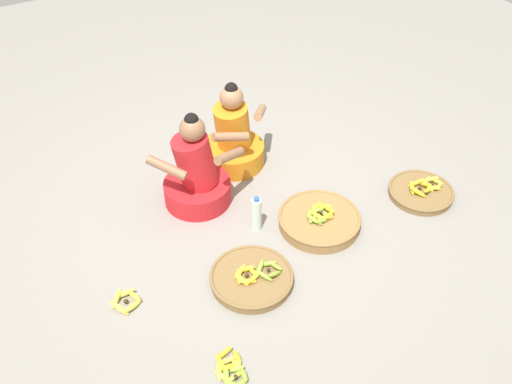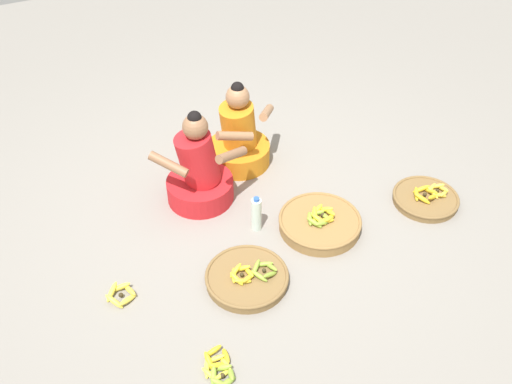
# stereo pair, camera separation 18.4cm
# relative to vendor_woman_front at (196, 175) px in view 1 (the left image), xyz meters

# --- Properties ---
(ground_plane) EXTENTS (10.00, 10.00, 0.00)m
(ground_plane) POSITION_rel_vendor_woman_front_xyz_m (0.24, -0.30, -0.26)
(ground_plane) COLOR gray
(vendor_woman_front) EXTENTS (0.73, 0.53, 0.80)m
(vendor_woman_front) POSITION_rel_vendor_woman_front_xyz_m (0.00, 0.00, 0.00)
(vendor_woman_front) COLOR red
(vendor_woman_front) RESTS_ON ground
(vendor_woman_behind) EXTENTS (0.65, 0.52, 0.77)m
(vendor_woman_behind) POSITION_rel_vendor_woman_front_xyz_m (0.47, 0.29, -0.01)
(vendor_woman_behind) COLOR orange
(vendor_woman_behind) RESTS_ON ground
(banana_basket_back_center) EXTENTS (0.57, 0.57, 0.13)m
(banana_basket_back_center) POSITION_rel_vendor_woman_front_xyz_m (-0.05, -0.94, -0.21)
(banana_basket_back_center) COLOR brown
(banana_basket_back_center) RESTS_ON ground
(banana_basket_near_vendor) EXTENTS (0.51, 0.51, 0.14)m
(banana_basket_near_vendor) POSITION_rel_vendor_woman_front_xyz_m (1.56, -0.83, -0.22)
(banana_basket_near_vendor) COLOR brown
(banana_basket_near_vendor) RESTS_ON ground
(banana_basket_front_right) EXTENTS (0.61, 0.61, 0.16)m
(banana_basket_front_right) POSITION_rel_vendor_woman_front_xyz_m (0.66, -0.71, -0.20)
(banana_basket_front_right) COLOR olive
(banana_basket_front_right) RESTS_ON ground
(loose_bananas_mid_right) EXTENTS (0.21, 0.22, 0.09)m
(loose_bananas_mid_right) POSITION_rel_vendor_woman_front_xyz_m (-0.85, -0.69, -0.23)
(loose_bananas_mid_right) COLOR yellow
(loose_bananas_mid_right) RESTS_ON ground
(loose_bananas_front_center) EXTENTS (0.20, 0.29, 0.08)m
(loose_bananas_front_center) POSITION_rel_vendor_woman_front_xyz_m (-0.49, -1.48, -0.23)
(loose_bananas_front_center) COLOR gold
(loose_bananas_front_center) RESTS_ON ground
(water_bottle) EXTENTS (0.08, 0.08, 0.30)m
(water_bottle) POSITION_rel_vendor_woman_front_xyz_m (0.24, -0.50, -0.12)
(water_bottle) COLOR silver
(water_bottle) RESTS_ON ground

